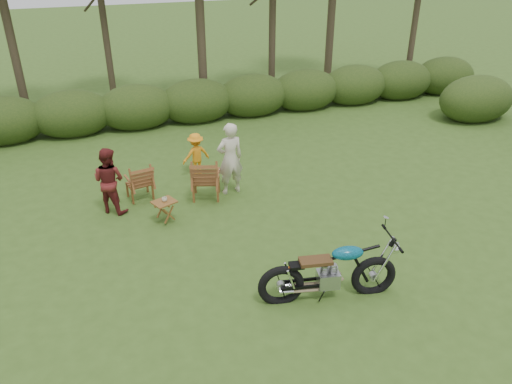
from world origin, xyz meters
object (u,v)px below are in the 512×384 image
object	(u,v)px
lawn_chair_left	(141,198)
lawn_chair_right	(207,197)
side_table	(165,212)
adult_b	(114,210)
adult_a	(231,192)
child	(197,174)
cup	(165,199)
motorcycle	(327,296)

from	to	relation	value
lawn_chair_left	lawn_chair_right	bearing A→B (deg)	151.21
side_table	adult_b	world-z (taller)	adult_b
adult_a	child	distance (m)	1.37
lawn_chair_right	cup	xyz separation A→B (m)	(-1.12, -0.81, 0.56)
side_table	cup	xyz separation A→B (m)	(0.01, 0.00, 0.30)
lawn_chair_right	cup	world-z (taller)	cup
lawn_chair_left	motorcycle	bearing A→B (deg)	108.12
child	adult_a	bearing A→B (deg)	101.06
adult_a	adult_b	world-z (taller)	adult_a
side_table	adult_a	bearing A→B (deg)	26.56
adult_b	lawn_chair_right	bearing A→B (deg)	-143.40
lawn_chair_right	side_table	distance (m)	1.42
lawn_chair_left	adult_b	world-z (taller)	adult_b
cup	adult_a	xyz separation A→B (m)	(1.76, 0.88, -0.56)
cup	adult_b	bearing A→B (deg)	140.42
lawn_chair_left	side_table	xyz separation A→B (m)	(0.38, -1.30, 0.26)
child	lawn_chair_right	bearing A→B (deg)	73.74
lawn_chair_left	adult_a	size ratio (longest dim) A/B	0.51
lawn_chair_left	adult_a	world-z (taller)	adult_a
motorcycle	cup	xyz separation A→B (m)	(-2.24, 3.49, 0.56)
lawn_chair_right	lawn_chair_left	size ratio (longest dim) A/B	1.15
adult_a	motorcycle	bearing A→B (deg)	89.43
lawn_chair_left	adult_b	size ratio (longest dim) A/B	0.59
motorcycle	child	xyz separation A→B (m)	(-1.04, 5.63, 0.00)
cup	adult_b	world-z (taller)	adult_b
lawn_chair_left	adult_a	bearing A→B (deg)	158.31
motorcycle	adult_b	xyz separation A→B (m)	(-3.32, 4.38, 0.00)
cup	child	bearing A→B (deg)	60.78
adult_b	side_table	bearing A→B (deg)	178.78
motorcycle	cup	size ratio (longest dim) A/B	19.96
adult_a	cup	bearing A→B (deg)	19.83
lawn_chair_left	child	size ratio (longest dim) A/B	0.80
motorcycle	lawn_chair_left	distance (m)	5.47
adult_b	child	size ratio (longest dim) A/B	1.35
motorcycle	cup	world-z (taller)	motorcycle
lawn_chair_right	lawn_chair_left	bearing A→B (deg)	-0.48
lawn_chair_left	adult_b	distance (m)	0.79
motorcycle	child	world-z (taller)	motorcycle
side_table	adult_b	bearing A→B (deg)	140.00
side_table	lawn_chair_right	bearing A→B (deg)	35.41
side_table	lawn_chair_left	bearing A→B (deg)	106.44
adult_b	lawn_chair_left	bearing A→B (deg)	-109.95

